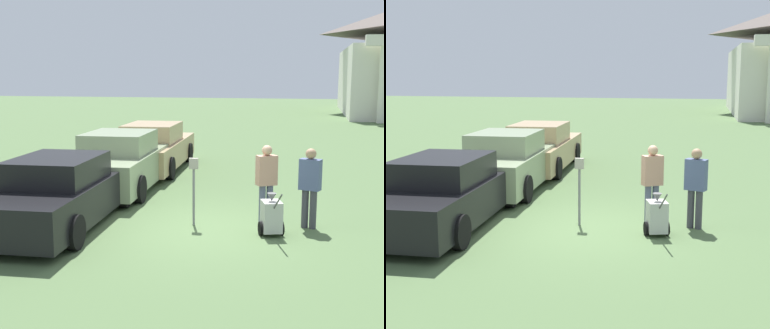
# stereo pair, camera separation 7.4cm
# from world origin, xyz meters

# --- Properties ---
(ground_plane) EXTENTS (120.00, 120.00, 0.00)m
(ground_plane) POSITION_xyz_m (0.00, 0.00, 0.00)
(ground_plane) COLOR #4C663D
(parked_car_black) EXTENTS (2.14, 5.11, 1.46)m
(parked_car_black) POSITION_xyz_m (-2.80, -0.26, 0.67)
(parked_car_black) COLOR black
(parked_car_black) RESTS_ON ground_plane
(parked_car_sage) EXTENTS (2.21, 5.05, 1.58)m
(parked_car_sage) POSITION_xyz_m (-2.80, 3.34, 0.73)
(parked_car_sage) COLOR gray
(parked_car_sage) RESTS_ON ground_plane
(parked_car_tan) EXTENTS (2.17, 5.39, 1.53)m
(parked_car_tan) POSITION_xyz_m (-2.80, 6.43, 0.70)
(parked_car_tan) COLOR tan
(parked_car_tan) RESTS_ON ground_plane
(parking_meter) EXTENTS (0.18, 0.09, 1.41)m
(parking_meter) POSITION_xyz_m (-0.11, 0.29, 0.98)
(parking_meter) COLOR slate
(parking_meter) RESTS_ON ground_plane
(person_worker) EXTENTS (0.47, 0.39, 1.65)m
(person_worker) POSITION_xyz_m (1.34, 0.88, 0.93)
(person_worker) COLOR #515670
(person_worker) RESTS_ON ground_plane
(person_supervisor) EXTENTS (0.47, 0.34, 1.65)m
(person_supervisor) POSITION_xyz_m (2.24, 0.58, 0.93)
(person_supervisor) COLOR #3F3F47
(person_supervisor) RESTS_ON ground_plane
(equipment_cart) EXTENTS (0.53, 1.00, 1.00)m
(equipment_cart) POSITION_xyz_m (1.53, -0.10, 0.39)
(equipment_cart) COLOR #B2B2AD
(equipment_cart) RESTS_ON ground_plane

